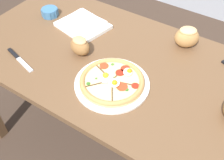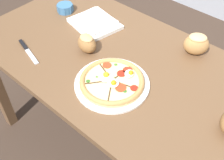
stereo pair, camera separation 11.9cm
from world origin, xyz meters
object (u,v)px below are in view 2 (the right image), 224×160
Objects in this scene: pizza at (112,82)px; bread_piece_mid at (196,44)px; dining_table at (120,76)px; napkin_folded at (95,23)px; ramekin_bowl at (65,8)px; bread_piece_near at (87,43)px; knife_main at (28,51)px.

pizza is 0.45m from bread_piece_mid.
napkin_folded is at bearing 156.00° from dining_table.
pizza is at bearing -62.95° from dining_table.
ramekin_bowl reaches higher than napkin_folded.
bread_piece_near reaches higher than knife_main.
bread_piece_mid is at bearing 16.05° from napkin_folded.
dining_table is at bearing -129.41° from bread_piece_mid.
dining_table is 0.20m from pizza.
bread_piece_near is 0.75× the size of bread_piece_mid.
bread_piece_near reaches higher than dining_table.
napkin_folded is at bearing 3.47° from ramekin_bowl.
bread_piece_mid reaches higher than pizza.
bread_piece_near is (0.35, -0.17, 0.02)m from ramekin_bowl.
bread_piece_mid reaches higher than bread_piece_near.
pizza reaches higher than knife_main.
bread_piece_near reaches higher than ramekin_bowl.
bread_piece_near is at bearing -140.23° from bread_piece_mid.
bread_piece_mid is at bearing 55.58° from knife_main.
napkin_folded is 0.39m from knife_main.
dining_table is 0.47m from knife_main.
bread_piece_near is at bearing 159.26° from pizza.
pizza is at bearing -36.76° from napkin_folded.
ramekin_bowl is (-0.51, 0.12, 0.13)m from dining_table.
bread_piece_mid is (0.74, 0.16, 0.03)m from ramekin_bowl.
napkin_folded is (-0.29, 0.13, 0.12)m from dining_table.
ramekin_bowl is 0.76m from bread_piece_mid.
pizza is 3.41× the size of ramekin_bowl.
ramekin_bowl reaches higher than knife_main.
bread_piece_near is at bearing -163.02° from dining_table.
knife_main is (-0.61, -0.53, -0.05)m from bread_piece_mid.
dining_table is 10.14× the size of bread_piece_mid.
bread_piece_mid is 0.81m from knife_main.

